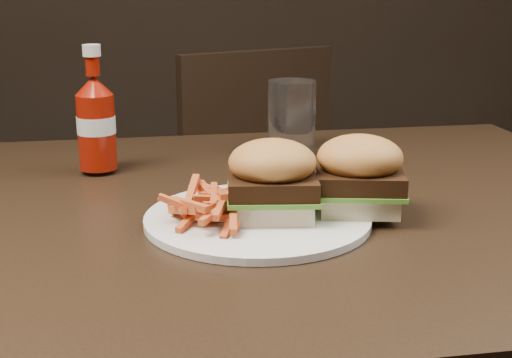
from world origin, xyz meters
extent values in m
cube|color=black|center=(0.00, 0.00, 0.73)|extent=(1.20, 0.80, 0.04)
cube|color=black|center=(0.14, 0.90, 0.43)|extent=(0.52, 0.52, 0.04)
cylinder|color=white|center=(0.06, -0.08, 0.76)|extent=(0.26, 0.26, 0.01)
cube|color=beige|center=(0.07, -0.09, 0.77)|extent=(0.10, 0.10, 0.02)
cube|color=beige|center=(0.18, -0.08, 0.77)|extent=(0.11, 0.10, 0.02)
cylinder|color=maroon|center=(-0.13, 0.17, 0.81)|extent=(0.07, 0.07, 0.11)
cylinder|color=white|center=(0.17, 0.25, 0.81)|extent=(0.10, 0.10, 0.12)
camera|label=1|loc=(-0.08, -0.85, 1.03)|focal=50.00mm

